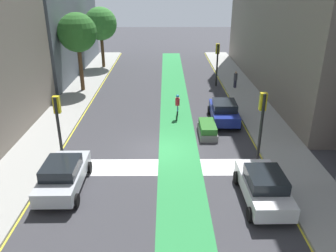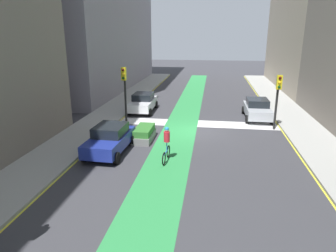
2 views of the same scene
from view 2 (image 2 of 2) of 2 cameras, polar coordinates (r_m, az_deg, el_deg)
name	(u,v)px [view 2 (image 2 of 2)]	position (r m, az deg, el deg)	size (l,w,h in m)	color
ground_plane	(196,131)	(21.42, 5.14, -1.02)	(120.00, 120.00, 0.00)	#38383D
bike_lane_paint	(179,131)	(21.51, 2.08, -0.88)	(2.40, 60.00, 0.01)	#2D8C47
crosswalk_band	(197,123)	(23.33, 5.43, 0.47)	(12.00, 1.80, 0.01)	silver
sidewalk_left	(309,135)	(22.33, 24.74, -1.59)	(3.00, 60.00, 0.15)	#9E9E99
curb_stripe_left	(285,135)	(21.97, 20.97, -1.63)	(0.16, 60.00, 0.01)	yellow
sidewalk_right	(92,126)	(23.01, -13.83, 0.01)	(3.00, 60.00, 0.15)	#9E9E99
curb_stripe_right	(112,128)	(22.52, -10.28, -0.32)	(0.16, 60.00, 0.01)	yellow
traffic_signal_near_right	(124,84)	(23.28, -8.08, 7.73)	(0.35, 0.52, 4.17)	black
traffic_signal_near_left	(278,92)	(22.37, 19.74, 5.99)	(0.35, 0.52, 3.85)	black
car_silver_left_near	(257,109)	(25.38, 16.21, 3.08)	(2.05, 4.22, 1.57)	#B2B7BF
car_white_right_near	(143,102)	(26.79, -4.66, 4.39)	(2.05, 4.21, 1.57)	silver
car_blue_right_far	(110,139)	(17.71, -10.73, -2.38)	(2.13, 4.25, 1.57)	navy
cyclist_in_lane	(167,143)	(16.24, -0.27, -3.22)	(0.32, 1.73, 1.86)	black
median_planter	(144,134)	(19.61, -4.45, -1.46)	(1.12, 2.45, 0.85)	slate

